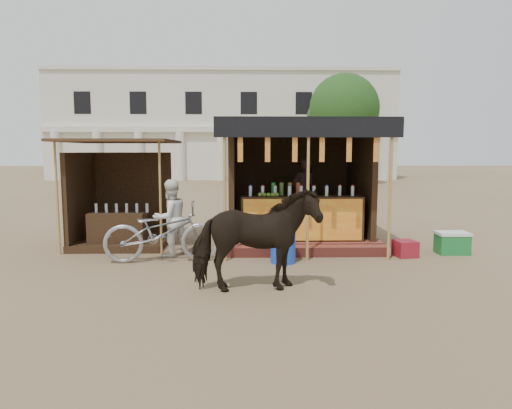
{
  "coord_description": "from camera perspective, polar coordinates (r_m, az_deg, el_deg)",
  "views": [
    {
      "loc": [
        -0.18,
        -7.18,
        2.13
      ],
      "look_at": [
        0.0,
        1.6,
        1.1
      ],
      "focal_mm": 32.0,
      "sensor_mm": 36.0,
      "label": 1
    }
  ],
  "objects": [
    {
      "name": "ground",
      "position": [
        7.49,
        0.26,
        -9.83
      ],
      "size": [
        120.0,
        120.0,
        0.0
      ],
      "primitive_type": "plane",
      "color": "#846B4C",
      "rests_on": "ground"
    },
    {
      "name": "main_stall",
      "position": [
        10.66,
        5.24,
        0.73
      ],
      "size": [
        3.6,
        3.61,
        2.78
      ],
      "color": "#973A31",
      "rests_on": "ground"
    },
    {
      "name": "secondary_stall",
      "position": [
        10.91,
        -17.07,
        -0.34
      ],
      "size": [
        2.4,
        2.4,
        2.38
      ],
      "color": "#362613",
      "rests_on": "ground"
    },
    {
      "name": "cow",
      "position": [
        6.88,
        -0.11,
        -4.48
      ],
      "size": [
        1.98,
        1.09,
        1.59
      ],
      "primitive_type": "imported",
      "rotation": [
        0.0,
        0.0,
        1.7
      ],
      "color": "black",
      "rests_on": "ground"
    },
    {
      "name": "motorbike",
      "position": [
        8.96,
        -11.66,
        -3.4
      ],
      "size": [
        2.28,
        1.01,
        1.16
      ],
      "primitive_type": "imported",
      "rotation": [
        0.0,
        0.0,
        1.68
      ],
      "color": "#9B9DA4",
      "rests_on": "ground"
    },
    {
      "name": "bystander",
      "position": [
        9.41,
        -10.65,
        -1.67
      ],
      "size": [
        0.96,
        0.94,
        1.56
      ],
      "primitive_type": "imported",
      "rotation": [
        0.0,
        0.0,
        3.85
      ],
      "color": "white",
      "rests_on": "ground"
    },
    {
      "name": "blue_barrel",
      "position": [
        8.78,
        3.4,
        -5.19
      ],
      "size": [
        0.61,
        0.61,
        0.65
      ],
      "primitive_type": "cylinder",
      "rotation": [
        0.0,
        0.0,
        -0.32
      ],
      "color": "blue",
      "rests_on": "ground"
    },
    {
      "name": "red_crate",
      "position": [
        9.77,
        18.14,
        -5.25
      ],
      "size": [
        0.46,
        0.48,
        0.33
      ],
      "primitive_type": "cube",
      "rotation": [
        0.0,
        0.0,
        0.16
      ],
      "color": "maroon",
      "rests_on": "ground"
    },
    {
      "name": "cooler",
      "position": [
        10.37,
        23.31,
        -4.41
      ],
      "size": [
        0.65,
        0.45,
        0.46
      ],
      "color": "#197431",
      "rests_on": "ground"
    },
    {
      "name": "background_building",
      "position": [
        37.21,
        -4.05,
        9.52
      ],
      "size": [
        26.0,
        7.45,
        8.18
      ],
      "color": "silver",
      "rests_on": "ground"
    },
    {
      "name": "tree",
      "position": [
        30.03,
        10.53,
        11.35
      ],
      "size": [
        4.5,
        4.4,
        7.0
      ],
      "color": "#382314",
      "rests_on": "ground"
    }
  ]
}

